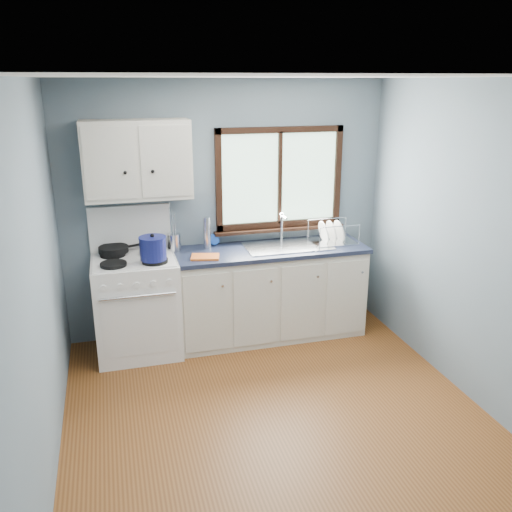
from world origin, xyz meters
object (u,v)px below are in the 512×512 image
object	(u,v)px
base_cabinets	(270,296)
gas_range	(137,303)
utensil_crock	(174,242)
sink	(287,252)
stockpot	(153,248)
thermos	(207,233)
dish_rack	(332,237)
skillet	(114,249)

from	to	relation	value
base_cabinets	gas_range	bearing A→B (deg)	-179.18
base_cabinets	utensil_crock	size ratio (longest dim) A/B	4.39
sink	gas_range	bearing A→B (deg)	-179.29
sink	stockpot	bearing A→B (deg)	-172.38
sink	utensil_crock	world-z (taller)	utensil_crock
sink	thermos	size ratio (longest dim) A/B	2.74
base_cabinets	stockpot	bearing A→B (deg)	-171.17
sink	dish_rack	xyz separation A→B (m)	(0.47, 0.01, 0.12)
skillet	dish_rack	distance (m)	2.13
utensil_crock	gas_range	bearing A→B (deg)	-154.59
gas_range	dish_rack	world-z (taller)	gas_range
utensil_crock	dish_rack	size ratio (longest dim) A/B	0.95
sink	dish_rack	bearing A→B (deg)	1.38
stockpot	utensil_crock	world-z (taller)	utensil_crock
dish_rack	gas_range	bearing A→B (deg)	-179.65
dish_rack	thermos	bearing A→B (deg)	172.44
skillet	utensil_crock	xyz separation A→B (m)	(0.56, 0.03, 0.02)
base_cabinets	skillet	distance (m)	1.59
gas_range	sink	bearing A→B (deg)	0.71
stockpot	thermos	distance (m)	0.64
base_cabinets	skillet	world-z (taller)	skillet
utensil_crock	thermos	world-z (taller)	utensil_crock
gas_range	thermos	distance (m)	0.94
sink	utensil_crock	bearing A→B (deg)	171.24
thermos	stockpot	bearing A→B (deg)	-148.03
utensil_crock	dish_rack	bearing A→B (deg)	-5.72
gas_range	sink	distance (m)	1.53
sink	base_cabinets	bearing A→B (deg)	179.87
skillet	utensil_crock	distance (m)	0.56
utensil_crock	thermos	xyz separation A→B (m)	(0.32, -0.00, 0.07)
sink	skillet	world-z (taller)	sink
base_cabinets	sink	xyz separation A→B (m)	(0.18, -0.00, 0.45)
base_cabinets	thermos	distance (m)	0.90
base_cabinets	utensil_crock	xyz separation A→B (m)	(-0.91, 0.17, 0.60)
stockpot	sink	bearing A→B (deg)	7.62
sink	thermos	world-z (taller)	thermos
thermos	gas_range	bearing A→B (deg)	-165.62
gas_range	dish_rack	distance (m)	2.02
utensil_crock	thermos	bearing A→B (deg)	-0.54
gas_range	dish_rack	bearing A→B (deg)	0.87
gas_range	skillet	size ratio (longest dim) A/B	3.12
skillet	thermos	distance (m)	0.89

